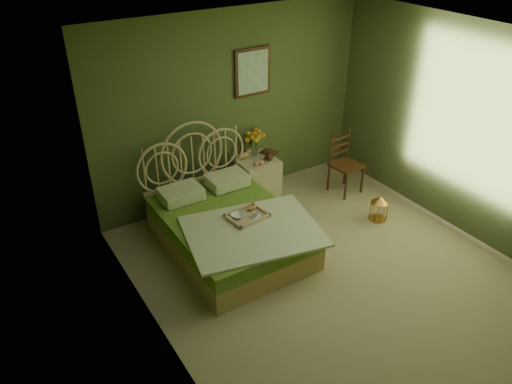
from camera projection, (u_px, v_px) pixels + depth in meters
floor at (333, 275)px, 5.73m from camera, size 4.50×4.50×0.00m
ceiling at (356, 47)px, 4.40m from camera, size 4.50×4.50×0.00m
wall_back at (233, 108)px, 6.70m from camera, size 4.00×0.00×4.00m
wall_left at (159, 237)px, 4.15m from camera, size 0.00×4.50×4.50m
wall_right at (471, 133)px, 5.98m from camera, size 0.00×4.50×4.50m
wall_art at (253, 72)px, 6.59m from camera, size 0.54×0.04×0.64m
bed at (228, 226)px, 6.06m from camera, size 1.69×2.13×1.32m
nightstand at (256, 173)px, 7.08m from camera, size 0.54×0.54×1.02m
chair at (344, 159)px, 7.16m from camera, size 0.43×0.43×0.90m
birdcage at (379, 208)px, 6.64m from camera, size 0.23×0.23×0.36m
book_lower at (266, 155)px, 7.05m from camera, size 0.26×0.28×0.02m
book_upper at (266, 154)px, 7.04m from camera, size 0.15×0.21×0.02m
cereal_bowl at (238, 216)px, 5.83m from camera, size 0.17×0.17×0.04m
coffee_cup at (256, 215)px, 5.82m from camera, size 0.09×0.09×0.07m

